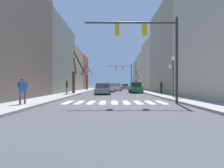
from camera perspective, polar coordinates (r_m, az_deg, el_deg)
ground_plane at (r=13.20m, az=0.62°, el=-6.15°), size 240.00×240.00×0.00m
sidewalk_left at (r=14.44m, az=-24.36°, el=-5.32°), size 2.67×90.00×0.15m
sidewalk_right at (r=14.60m, az=25.31°, el=-5.26°), size 2.67×90.00×0.15m
building_row_left at (r=30.92m, az=-19.68°, el=7.04°), size 6.00×46.04×11.46m
building_row_right at (r=34.07m, az=18.10°, el=7.97°), size 6.00×54.52×13.90m
crosswalk_stripes at (r=13.47m, az=0.61°, el=-6.02°), size 7.65×2.60×0.01m
traffic_signal_near at (r=13.27m, az=12.11°, el=13.61°), size 6.73×0.28×6.25m
traffic_signal_far at (r=42.12m, az=3.90°, el=4.09°), size 5.94×0.28×6.21m
street_lamp_right_corner at (r=18.35m, az=19.14°, el=4.84°), size 0.95×0.36×3.97m
car_parked_right_mid at (r=38.12m, az=1.35°, el=-1.04°), size 2.00×4.22×1.65m
car_parked_right_far at (r=47.23m, az=-4.35°, el=-0.83°), size 2.05×4.81×1.71m
car_parked_left_far at (r=50.62m, az=4.05°, el=-0.85°), size 2.08×4.29×1.56m
car_parked_left_near at (r=24.44m, az=-3.16°, el=-1.67°), size 2.16×4.17×1.54m
car_driving_away_lane at (r=32.81m, az=-0.96°, el=-1.21°), size 2.01×4.46×1.62m
car_parked_left_mid at (r=28.59m, az=7.46°, el=-1.28°), size 1.98×4.48×1.73m
pedestrian_crossing_street at (r=24.74m, az=15.54°, el=-0.64°), size 0.28×0.74×1.71m
pedestrian_on_right_sidewalk at (r=12.37m, az=-27.42°, el=-1.26°), size 0.55×0.59×1.67m
pedestrian_waiting_at_curb at (r=22.46m, az=-14.80°, el=-0.55°), size 0.36×0.76×1.80m
street_tree_left_far at (r=42.88m, az=7.72°, el=1.00°), size 2.21×1.99×4.67m
street_tree_left_near at (r=25.62m, az=-12.21°, el=2.89°), size 1.93×3.20×6.04m
street_tree_right_far at (r=41.26m, az=-8.68°, el=1.87°), size 3.16×1.59×5.86m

